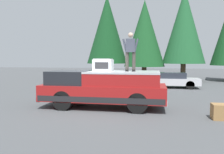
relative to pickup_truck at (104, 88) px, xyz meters
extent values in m
plane|color=#4C4F51|center=(-0.21, 0.24, -0.87)|extent=(90.00, 90.00, 0.00)
cube|color=maroon|center=(0.00, 0.01, -0.17)|extent=(2.00, 5.50, 0.70)
cube|color=#232326|center=(0.00, 0.01, -0.37)|extent=(2.01, 5.39, 0.24)
cube|color=black|center=(0.00, 1.52, 0.48)|extent=(1.84, 1.87, 0.60)
cube|color=maroon|center=(0.00, -0.87, 0.44)|extent=(1.92, 3.19, 0.52)
cube|color=#B7BABF|center=(0.00, -0.87, 0.74)|extent=(1.94, 3.19, 0.08)
cube|color=#232326|center=(0.00, 2.70, -0.44)|extent=(1.96, 0.16, 0.20)
cube|color=#B2B5BA|center=(0.00, -2.68, -0.44)|extent=(1.96, 0.16, 0.20)
cylinder|color=black|center=(-0.85, 1.60, -0.45)|extent=(0.30, 0.84, 0.84)
cylinder|color=black|center=(0.85, 1.60, -0.45)|extent=(0.30, 0.84, 0.84)
cylinder|color=black|center=(-0.85, -1.59, -0.45)|extent=(0.30, 0.84, 0.84)
cylinder|color=black|center=(0.85, -1.59, -0.45)|extent=(0.30, 0.84, 0.84)
cube|color=silver|center=(-0.11, -0.01, 1.04)|extent=(0.64, 0.84, 0.52)
cube|color=#2D2D30|center=(-0.44, -0.01, 1.04)|extent=(0.01, 0.59, 0.29)
cube|color=#99999E|center=(-0.11, -0.01, 1.32)|extent=(0.58, 0.76, 0.04)
cylinder|color=#423D38|center=(0.03, -1.35, 1.20)|extent=(0.15, 0.15, 0.84)
cube|color=black|center=(-0.01, -1.35, 0.82)|extent=(0.26, 0.11, 0.08)
cylinder|color=#423D38|center=(0.03, -1.05, 1.20)|extent=(0.15, 0.15, 0.84)
cube|color=black|center=(-0.01, -1.05, 0.82)|extent=(0.26, 0.11, 0.08)
cube|color=#474C5B|center=(0.03, -1.20, 1.91)|extent=(0.24, 0.40, 0.58)
sphere|color=beige|center=(0.03, -1.20, 2.36)|extent=(0.22, 0.22, 0.22)
cylinder|color=#474C5B|center=(0.00, -1.45, 1.91)|extent=(0.09, 0.23, 0.58)
cylinder|color=#474C5B|center=(0.00, -0.96, 1.91)|extent=(0.09, 0.23, 0.58)
cube|color=silver|center=(7.95, -3.51, -0.38)|extent=(1.64, 4.10, 0.50)
cube|color=#282D38|center=(7.95, -3.61, 0.08)|extent=(1.31, 1.89, 0.42)
cylinder|color=black|center=(7.23, -2.24, -0.56)|extent=(0.20, 0.62, 0.62)
cylinder|color=black|center=(8.67, -2.24, -0.56)|extent=(0.20, 0.62, 0.62)
cylinder|color=black|center=(7.23, -4.78, -0.56)|extent=(0.20, 0.62, 0.62)
cylinder|color=black|center=(8.67, -4.78, -0.56)|extent=(0.20, 0.62, 0.62)
cube|color=white|center=(8.94, 2.37, -0.38)|extent=(1.64, 4.10, 0.50)
cube|color=#282D38|center=(8.94, 2.27, 0.08)|extent=(1.31, 1.89, 0.42)
cylinder|color=black|center=(8.22, 3.65, -0.56)|extent=(0.20, 0.62, 0.62)
cylinder|color=black|center=(9.66, 3.65, -0.56)|extent=(0.20, 0.62, 0.62)
cylinder|color=black|center=(8.22, 1.10, -0.56)|extent=(0.20, 0.62, 0.62)
cylinder|color=black|center=(9.66, 1.10, -0.56)|extent=(0.20, 0.62, 0.62)
cube|color=olive|center=(-1.25, -4.61, -0.59)|extent=(0.56, 0.56, 0.56)
cylinder|color=#4C3826|center=(13.79, -5.03, 0.00)|extent=(0.50, 0.50, 1.74)
cone|color=#1E562D|center=(13.79, -5.03, 4.50)|extent=(4.13, 4.13, 7.26)
cylinder|color=#4C3826|center=(13.71, -1.19, -0.16)|extent=(0.49, 0.49, 1.43)
cone|color=#194C23|center=(13.71, -1.19, 3.89)|extent=(4.11, 4.11, 6.67)
cylinder|color=#4C3826|center=(14.50, 2.83, -0.01)|extent=(0.52, 0.52, 1.72)
cone|color=#14421E|center=(14.50, 2.83, 4.46)|extent=(4.31, 4.31, 7.23)
camera|label=1|loc=(-10.11, -2.25, 1.32)|focal=37.13mm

